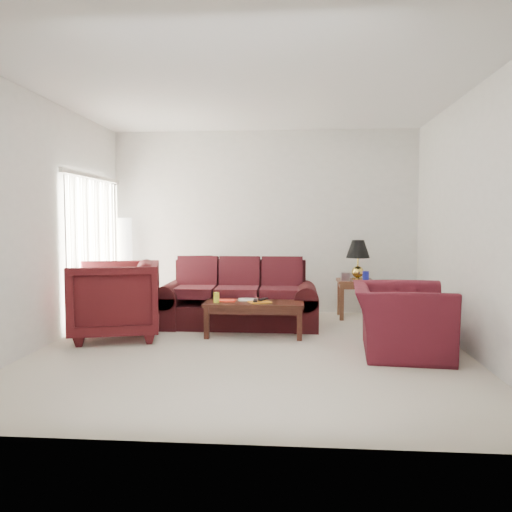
# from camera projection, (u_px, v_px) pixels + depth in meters

# --- Properties ---
(floor) EXTENTS (5.00, 5.00, 0.00)m
(floor) POSITION_uv_depth(u_px,v_px,m) (250.00, 350.00, 5.89)
(floor) COLOR beige
(floor) RESTS_ON ground
(blinds) EXTENTS (0.10, 2.00, 2.16)m
(blinds) POSITION_uv_depth(u_px,v_px,m) (94.00, 251.00, 7.29)
(blinds) COLOR silver
(blinds) RESTS_ON ground
(sofa) EXTENTS (2.28, 1.00, 0.93)m
(sofa) POSITION_uv_depth(u_px,v_px,m) (238.00, 294.00, 7.18)
(sofa) COLOR black
(sofa) RESTS_ON ground
(throw_pillow) EXTENTS (0.48, 0.33, 0.46)m
(throw_pillow) POSITION_uv_depth(u_px,v_px,m) (198.00, 270.00, 7.98)
(throw_pillow) COLOR black
(throw_pillow) RESTS_ON sofa
(end_table) EXTENTS (0.57, 0.57, 0.60)m
(end_table) POSITION_uv_depth(u_px,v_px,m) (355.00, 299.00, 7.80)
(end_table) COLOR brown
(end_table) RESTS_ON ground
(table_lamp) EXTENTS (0.40, 0.40, 0.62)m
(table_lamp) POSITION_uv_depth(u_px,v_px,m) (358.00, 260.00, 7.80)
(table_lamp) COLOR gold
(table_lamp) RESTS_ON end_table
(clock) EXTENTS (0.14, 0.06, 0.13)m
(clock) POSITION_uv_depth(u_px,v_px,m) (345.00, 277.00, 7.64)
(clock) COLOR #B7B8BC
(clock) RESTS_ON end_table
(blue_canister) EXTENTS (0.11, 0.11, 0.16)m
(blue_canister) POSITION_uv_depth(u_px,v_px,m) (366.00, 276.00, 7.57)
(blue_canister) COLOR navy
(blue_canister) RESTS_ON end_table
(picture_frame) EXTENTS (0.21, 0.22, 0.06)m
(picture_frame) POSITION_uv_depth(u_px,v_px,m) (348.00, 273.00, 7.93)
(picture_frame) COLOR silver
(picture_frame) RESTS_ON end_table
(floor_lamp) EXTENTS (0.31, 0.31, 1.59)m
(floor_lamp) POSITION_uv_depth(u_px,v_px,m) (125.00, 265.00, 8.20)
(floor_lamp) COLOR silver
(floor_lamp) RESTS_ON ground
(armchair_left) EXTENTS (1.34, 1.32, 1.00)m
(armchair_left) POSITION_uv_depth(u_px,v_px,m) (116.00, 299.00, 6.46)
(armchair_left) COLOR #3B0D10
(armchair_left) RESTS_ON ground
(armchair_right) EXTENTS (1.16, 1.30, 0.78)m
(armchair_right) POSITION_uv_depth(u_px,v_px,m) (400.00, 320.00, 5.69)
(armchair_right) COLOR #430F19
(armchair_right) RESTS_ON ground
(coffee_table) EXTENTS (1.32, 0.69, 0.46)m
(coffee_table) POSITION_uv_depth(u_px,v_px,m) (254.00, 318.00, 6.63)
(coffee_table) COLOR black
(coffee_table) RESTS_ON ground
(magazine_red) EXTENTS (0.26, 0.20, 0.01)m
(magazine_red) POSITION_uv_depth(u_px,v_px,m) (226.00, 301.00, 6.61)
(magazine_red) COLOR red
(magazine_red) RESTS_ON coffee_table
(magazine_white) EXTENTS (0.28, 0.22, 0.01)m
(magazine_white) POSITION_uv_depth(u_px,v_px,m) (248.00, 300.00, 6.70)
(magazine_white) COLOR silver
(magazine_white) RESTS_ON coffee_table
(magazine_orange) EXTENTS (0.33, 0.30, 0.02)m
(magazine_orange) POSITION_uv_depth(u_px,v_px,m) (260.00, 302.00, 6.50)
(magazine_orange) COLOR orange
(magazine_orange) RESTS_ON coffee_table
(remote_a) EXTENTS (0.05, 0.17, 0.02)m
(remote_a) POSITION_uv_depth(u_px,v_px,m) (255.00, 300.00, 6.50)
(remote_a) COLOR black
(remote_a) RESTS_ON coffee_table
(remote_b) EXTENTS (0.12, 0.19, 0.02)m
(remote_b) POSITION_uv_depth(u_px,v_px,m) (263.00, 299.00, 6.59)
(remote_b) COLOR black
(remote_b) RESTS_ON coffee_table
(yellow_glass) EXTENTS (0.08, 0.08, 0.13)m
(yellow_glass) POSITION_uv_depth(u_px,v_px,m) (216.00, 297.00, 6.50)
(yellow_glass) COLOR yellow
(yellow_glass) RESTS_ON coffee_table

